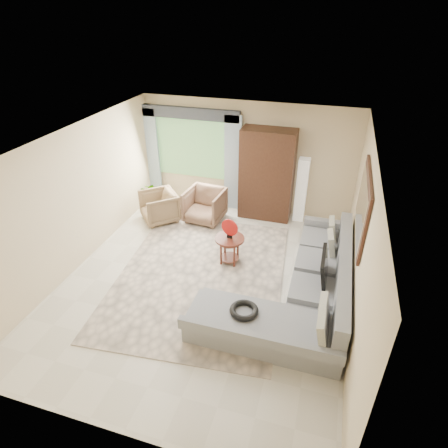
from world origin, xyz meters
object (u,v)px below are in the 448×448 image
(coffee_table, at_px, (230,250))
(armchair_right, at_px, (205,205))
(armchair_left, at_px, (159,207))
(floor_lamp, at_px, (301,190))
(tv_screen, at_px, (325,267))
(potted_plant, at_px, (151,193))
(armoire, at_px, (267,175))
(sectional_sofa, at_px, (303,293))

(coffee_table, distance_m, armchair_right, 1.75)
(armchair_left, distance_m, floor_lamp, 3.28)
(armchair_left, bearing_deg, tv_screen, 23.00)
(potted_plant, relative_size, floor_lamp, 0.39)
(tv_screen, distance_m, armchair_left, 4.19)
(floor_lamp, bearing_deg, armoire, -175.71)
(sectional_sofa, xyz_separation_m, potted_plant, (-4.09, 2.65, 0.01))
(sectional_sofa, distance_m, potted_plant, 4.87)
(armchair_left, relative_size, potted_plant, 1.34)
(armoire, bearing_deg, armchair_left, -157.69)
(sectional_sofa, bearing_deg, potted_plant, 147.03)
(coffee_table, relative_size, armchair_right, 0.67)
(tv_screen, xyz_separation_m, potted_plant, (-4.35, 2.43, -0.43))
(armchair_left, distance_m, potted_plant, 0.89)
(tv_screen, bearing_deg, armchair_left, 155.44)
(potted_plant, xyz_separation_m, floor_lamp, (3.65, 0.31, 0.46))
(tv_screen, distance_m, coffee_table, 1.93)
(tv_screen, height_order, armchair_right, tv_screen)
(sectional_sofa, bearing_deg, floor_lamp, 98.33)
(coffee_table, height_order, armchair_right, armchair_right)
(potted_plant, height_order, armoire, armoire)
(armchair_left, xyz_separation_m, floor_lamp, (3.10, 1.00, 0.39))
(tv_screen, xyz_separation_m, coffee_table, (-1.78, 0.62, -0.42))
(armchair_right, bearing_deg, potted_plant, 171.48)
(sectional_sofa, relative_size, armoire, 1.65)
(armchair_left, relative_size, armoire, 0.37)
(tv_screen, bearing_deg, armchair_right, 143.75)
(potted_plant, relative_size, armoire, 0.28)
(sectional_sofa, height_order, armoire, armoire)
(tv_screen, distance_m, floor_lamp, 2.83)
(floor_lamp, bearing_deg, potted_plant, -175.22)
(potted_plant, bearing_deg, armchair_left, -51.29)
(sectional_sofa, distance_m, armchair_left, 4.04)
(armoire, bearing_deg, coffee_table, -97.83)
(armchair_left, height_order, armoire, armoire)
(coffee_table, xyz_separation_m, armchair_left, (-2.01, 1.11, 0.06))
(coffee_table, distance_m, floor_lamp, 2.42)
(armchair_left, bearing_deg, floor_lamp, 65.50)
(sectional_sofa, distance_m, tv_screen, 0.56)
(armchair_right, bearing_deg, sectional_sofa, -36.61)
(coffee_table, bearing_deg, tv_screen, -19.18)
(sectional_sofa, distance_m, coffee_table, 1.73)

